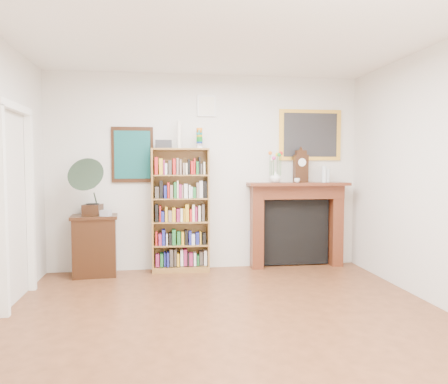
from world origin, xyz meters
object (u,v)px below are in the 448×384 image
Objects in this scene: teacup at (297,180)px; mantel_clock at (301,167)px; cd_stack at (106,213)px; side_cabinet at (95,245)px; bookshelf at (181,203)px; fireplace at (296,217)px; gramophone at (91,183)px; bottle_right at (328,175)px; flower_vase at (275,177)px; bottle_left at (324,174)px.

mantel_clock is at bearing 52.43° from teacup.
cd_stack is 2.70m from teacup.
bookshelf is at bearing -0.83° from side_cabinet.
gramophone is at bearing -174.85° from fireplace.
cd_stack is at bearing -165.47° from bookshelf.
side_cabinet is (-1.17, -0.08, -0.56)m from bookshelf.
teacup is 0.42× the size of bottle_right.
gramophone is at bearing 167.43° from cd_stack.
mantel_clock reaches higher than gramophone.
cd_stack is at bearing -179.07° from mantel_clock.
fireplace reaches higher than cd_stack.
flower_vase is at bearing -168.38° from fireplace.
fireplace is 2.73m from cd_stack.
gramophone is 2.97m from mantel_clock.
bottle_right is at bearing 10.22° from teacup.
flower_vase is (1.36, -0.01, 0.36)m from bookshelf.
gramophone is at bearing -176.73° from flower_vase.
bottle_left is (3.29, 0.13, 0.11)m from gramophone.
gramophone is at bearing -178.77° from teacup.
gramophone is (-0.03, -0.08, 0.85)m from side_cabinet.
bottle_left reaches higher than cd_stack.
fireplace is 0.76m from bottle_right.
cd_stack is at bearing -2.93° from gramophone.
fireplace is at bearing -1.96° from side_cabinet.
bottle_right is at bearing -8.47° from mantel_clock.
mantel_clock is at bearing 13.21° from gramophone.
fireplace is 2.96m from gramophone.
gramophone reaches higher than bottle_left.
flower_vase reaches higher than side_cabinet.
bookshelf is at bearing 179.62° from flower_vase.
teacup is (-0.09, -0.12, -0.19)m from mantel_clock.
flower_vase is 0.80m from bottle_right.
flower_vase is at bearing 12.91° from gramophone.
teacup is (2.83, -0.02, 0.87)m from side_cabinet.
side_cabinet is at bearing -178.75° from bottle_right.
side_cabinet is at bearing -176.36° from fireplace.
mantel_clock is 0.36m from bottle_left.
teacup is at bearing -169.78° from bottle_right.
mantel_clock is 1.95× the size of bottle_left.
bottle_right reaches higher than side_cabinet.
gramophone is at bearing -177.42° from bottle_right.
bottle_left is (2.09, -0.03, 0.40)m from bookshelf.
bottle_right is at bearing 0.35° from flower_vase.
bookshelf reaches higher than side_cabinet.
cd_stack is (0.19, -0.04, -0.39)m from gramophone.
bookshelf reaches higher than teacup.
side_cabinet is 6.90× the size of cd_stack.
bottle_right is at bearing -3.33° from side_cabinet.
cd_stack is 2.84m from mantel_clock.
fireplace is at bearing 168.07° from bottle_left.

